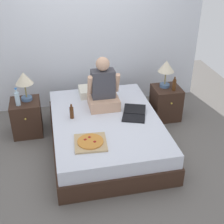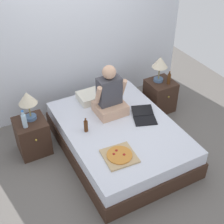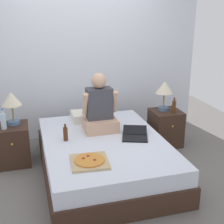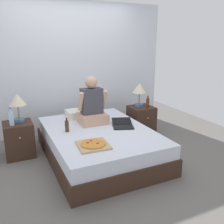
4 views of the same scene
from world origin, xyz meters
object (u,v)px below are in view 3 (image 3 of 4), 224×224
beer_bottle (174,106)px  beer_bottle_on_bed (66,134)px  lamp_on_right_nightstand (164,89)px  person_seated (100,110)px  nightstand_right (165,128)px  pizza_box (90,161)px  laptop (135,135)px  water_bottle (3,121)px  lamp_on_left_nightstand (12,101)px  nightstand_left (13,145)px  bed (104,156)px

beer_bottle → beer_bottle_on_bed: 1.71m
lamp_on_right_nightstand → person_seated: size_ratio=0.58×
nightstand_right → pizza_box: bearing=-141.9°
pizza_box → beer_bottle_on_bed: 0.69m
lamp_on_right_nightstand → laptop: bearing=-136.8°
laptop → beer_bottle_on_bed: (-0.88, 0.14, 0.07)m
nightstand_right → person_seated: 1.22m
water_bottle → beer_bottle_on_bed: 0.84m
lamp_on_left_nightstand → person_seated: bearing=-13.6°
nightstand_right → nightstand_left: bearing=180.0°
lamp_on_left_nightstand → lamp_on_right_nightstand: size_ratio=1.00×
nightstand_left → nightstand_right: 2.27m
beer_bottle → nightstand_right: bearing=125.0°
bed → lamp_on_left_nightstand: lamp_on_left_nightstand is taller
lamp_on_right_nightstand → pizza_box: 1.88m
water_bottle → person_seated: person_seated is taller
nightstand_right → beer_bottle_on_bed: beer_bottle_on_bed is taller
lamp_on_right_nightstand → beer_bottle_on_bed: 1.69m
nightstand_left → pizza_box: (0.83, -1.13, 0.20)m
nightstand_left → beer_bottle: bearing=-2.4°
pizza_box → beer_bottle_on_bed: bearing=104.0°
person_seated → beer_bottle_on_bed: person_seated is taller
water_bottle → pizza_box: water_bottle is taller
nightstand_right → beer_bottle_on_bed: bearing=-163.9°
lamp_on_right_nightstand → person_seated: (-1.07, -0.27, -0.13)m
lamp_on_left_nightstand → beer_bottle_on_bed: size_ratio=2.05×
lamp_on_left_nightstand → beer_bottle_on_bed: lamp_on_left_nightstand is taller
beer_bottle → beer_bottle_on_bed: (-1.67, -0.36, -0.10)m
lamp_on_right_nightstand → person_seated: 1.11m
lamp_on_left_nightstand → person_seated: person_seated is taller
lamp_on_right_nightstand → lamp_on_left_nightstand: bearing=180.0°
bed → person_seated: person_seated is taller
laptop → pizza_box: 0.88m
person_seated → beer_bottle_on_bed: (-0.50, -0.24, -0.20)m
beer_bottle → beer_bottle_on_bed: size_ratio=1.05×
nightstand_left → laptop: 1.67m
lamp_on_left_nightstand → beer_bottle_on_bed: bearing=-39.5°
bed → lamp_on_left_nightstand: (-1.09, 0.63, 0.65)m
water_bottle → beer_bottle_on_bed: (0.74, -0.37, -0.11)m
laptop → beer_bottle: bearing=32.3°
lamp_on_right_nightstand → person_seated: bearing=-165.7°
nightstand_left → laptop: size_ratio=1.11×
lamp_on_left_nightstand → lamp_on_right_nightstand: same height
nightstand_left → pizza_box: nightstand_left is taller
lamp_on_left_nightstand → beer_bottle: bearing=-3.7°
beer_bottle_on_bed → nightstand_right: bearing=16.1°
nightstand_left → beer_bottle_on_bed: size_ratio=2.51×
bed → beer_bottle_on_bed: 0.58m
pizza_box → beer_bottle: bearing=34.3°
bed → laptop: 0.48m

